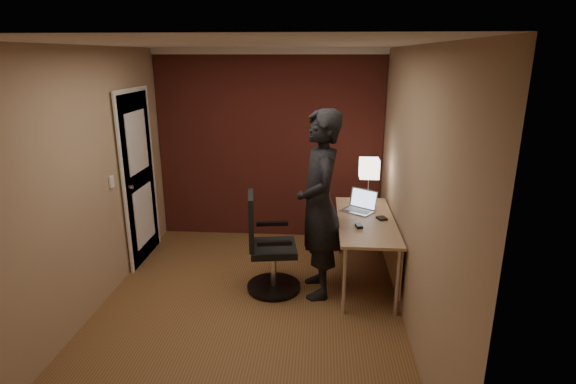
% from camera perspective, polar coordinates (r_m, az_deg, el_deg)
% --- Properties ---
extents(room, '(4.00, 4.00, 4.00)m').
position_cam_1_polar(room, '(5.61, -5.64, 6.20)').
color(room, brown).
rests_on(room, ground).
extents(desk, '(0.60, 1.50, 0.73)m').
position_cam_1_polar(desk, '(4.94, 10.65, -4.80)').
color(desk, tan).
rests_on(desk, ground).
extents(desk_lamp, '(0.22, 0.22, 0.54)m').
position_cam_1_polar(desk_lamp, '(5.30, 10.26, 2.91)').
color(desk_lamp, silver).
rests_on(desk_lamp, desk).
extents(laptop, '(0.42, 0.40, 0.23)m').
position_cam_1_polar(laptop, '(5.12, 9.19, -1.64)').
color(laptop, silver).
rests_on(laptop, desk).
extents(mouse, '(0.08, 0.11, 0.03)m').
position_cam_1_polar(mouse, '(4.64, 8.99, -4.28)').
color(mouse, black).
rests_on(mouse, desk).
extents(wallet, '(0.12, 0.13, 0.02)m').
position_cam_1_polar(wallet, '(4.91, 11.83, -3.28)').
color(wallet, black).
rests_on(wallet, desk).
extents(office_chair, '(0.57, 0.63, 1.05)m').
position_cam_1_polar(office_chair, '(4.73, -2.68, -7.35)').
color(office_chair, black).
rests_on(office_chair, ground).
extents(person, '(0.56, 0.76, 1.93)m').
position_cam_1_polar(person, '(4.52, 4.01, -1.71)').
color(person, black).
rests_on(person, ground).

